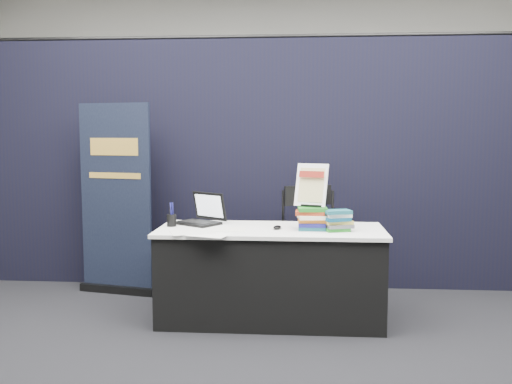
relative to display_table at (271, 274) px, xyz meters
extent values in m
plane|color=black|center=(0.00, -0.55, -0.38)|extent=(8.00, 8.00, 0.00)
cube|color=beige|center=(0.00, 3.45, 1.37)|extent=(8.00, 0.02, 3.50)
cube|color=black|center=(0.00, 1.05, 0.82)|extent=(6.00, 0.08, 2.40)
cube|color=black|center=(0.00, 0.00, -0.02)|extent=(1.76, 0.71, 0.72)
cube|color=beige|center=(0.00, 0.00, 0.36)|extent=(1.80, 0.75, 0.03)
cube|color=black|center=(-0.62, 0.14, 0.38)|extent=(0.42, 0.39, 0.02)
cube|color=black|center=(-0.62, 0.26, 0.51)|extent=(0.32, 0.24, 0.24)
cube|color=white|center=(-0.62, 0.26, 0.51)|extent=(0.26, 0.20, 0.19)
ellipsoid|color=black|center=(0.05, -0.04, 0.39)|extent=(0.08, 0.11, 0.03)
cube|color=silver|center=(-0.59, -0.24, 0.38)|extent=(0.39, 0.33, 0.00)
cube|color=white|center=(-0.45, -0.34, 0.38)|extent=(0.35, 0.29, 0.00)
cube|color=white|center=(-0.34, -0.10, 0.38)|extent=(0.30, 0.22, 0.00)
cylinder|color=black|center=(-0.81, 0.03, 0.42)|extent=(0.10, 0.10, 0.10)
cube|color=#18515C|center=(0.32, -0.05, 0.39)|extent=(0.23, 0.18, 0.03)
cube|color=navy|center=(0.32, -0.05, 0.42)|extent=(0.23, 0.18, 0.03)
cube|color=#C6691C|center=(0.32, -0.05, 0.45)|extent=(0.23, 0.18, 0.03)
cube|color=#F9F2CB|center=(0.32, -0.05, 0.48)|extent=(0.23, 0.18, 0.03)
cube|color=#9A3318|center=(0.32, -0.05, 0.51)|extent=(0.23, 0.18, 0.03)
cube|color=#1E701E|center=(0.32, -0.05, 0.54)|extent=(0.23, 0.18, 0.03)
cube|color=#1E701E|center=(0.52, -0.09, 0.39)|extent=(0.23, 0.20, 0.03)
cube|color=#4C4C51|center=(0.52, -0.09, 0.42)|extent=(0.23, 0.20, 0.03)
cube|color=#B7A749|center=(0.52, -0.09, 0.44)|extent=(0.23, 0.20, 0.03)
cube|color=navy|center=(0.52, -0.09, 0.47)|extent=(0.23, 0.20, 0.03)
cube|color=white|center=(0.52, -0.09, 0.50)|extent=(0.23, 0.20, 0.03)
cube|color=#18515C|center=(0.52, -0.09, 0.53)|extent=(0.23, 0.20, 0.03)
cube|color=black|center=(0.32, -0.06, 0.57)|extent=(0.16, 0.07, 0.01)
cylinder|color=black|center=(0.25, 0.02, 0.67)|extent=(0.04, 0.09, 0.25)
cylinder|color=black|center=(0.39, 0.02, 0.67)|extent=(0.04, 0.09, 0.25)
cube|color=white|center=(0.32, -0.01, 0.72)|extent=(0.27, 0.18, 0.33)
cube|color=#D4C584|center=(0.32, -0.02, 0.72)|extent=(0.22, 0.14, 0.26)
cube|color=maroon|center=(0.32, -0.02, 0.81)|extent=(0.20, 0.09, 0.05)
cube|color=black|center=(-1.48, 0.66, -0.34)|extent=(0.76, 0.25, 0.07)
cube|color=black|center=(-1.48, 0.68, 0.51)|extent=(0.70, 0.18, 1.78)
cube|color=gold|center=(-1.48, 0.66, 1.00)|extent=(0.48, 0.11, 0.16)
cube|color=gold|center=(-1.48, 0.66, 0.74)|extent=(0.52, 0.11, 0.05)
cylinder|color=black|center=(0.08, 0.19, -0.13)|extent=(0.02, 0.02, 0.50)
cylinder|color=black|center=(0.53, 0.19, -0.13)|extent=(0.02, 0.02, 0.50)
cylinder|color=black|center=(0.08, 0.64, -0.13)|extent=(0.02, 0.02, 0.50)
cylinder|color=black|center=(0.53, 0.64, -0.13)|extent=(0.02, 0.02, 0.50)
cube|color=black|center=(0.30, 0.42, 0.15)|extent=(0.61, 0.61, 0.04)
cube|color=black|center=(0.30, 0.64, 0.57)|extent=(0.43, 0.19, 0.18)
camera|label=1|loc=(0.23, -4.49, 1.14)|focal=40.00mm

